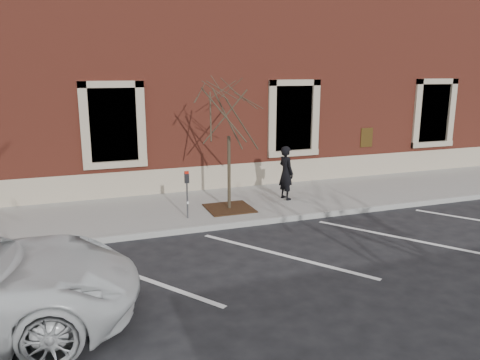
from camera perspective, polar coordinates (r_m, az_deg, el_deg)
name	(u,v)px	position (r m, az deg, el deg)	size (l,w,h in m)	color
ground	(248,225)	(12.42, 0.95, -5.54)	(120.00, 120.00, 0.00)	#28282B
sidewalk_near	(227,205)	(13.97, -1.61, -3.09)	(40.00, 3.50, 0.15)	gray
curb_near	(248,223)	(12.35, 1.03, -5.28)	(40.00, 0.12, 0.15)	#9E9E99
parking_stripes	(283,255)	(10.52, 5.26, -9.11)	(28.00, 4.40, 0.01)	silver
building_civic	(179,71)	(19.20, -7.47, 13.08)	(40.00, 8.62, 8.00)	maroon
man	(286,173)	(14.25, 5.63, 0.88)	(0.60, 0.39, 1.64)	black
parking_meter	(187,186)	(12.36, -6.49, -0.72)	(0.12, 0.09, 1.27)	#595B60
tree_grate	(229,208)	(13.35, -1.32, -3.45)	(1.27, 1.27, 0.03)	#3C2713
sapling	(229,115)	(12.85, -1.38, 7.87)	(2.27, 2.27, 3.79)	#3D3525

